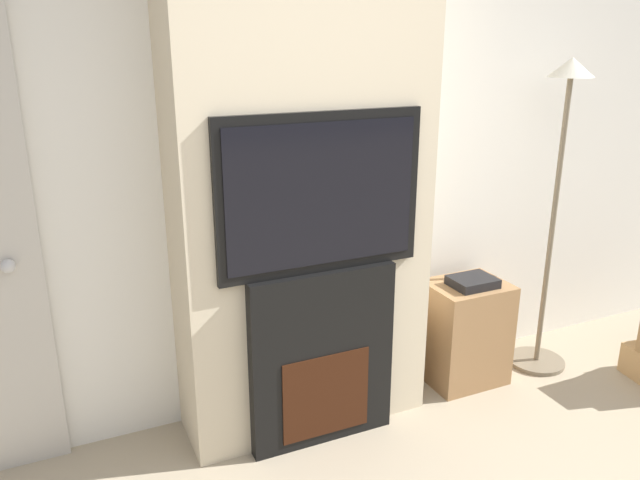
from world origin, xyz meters
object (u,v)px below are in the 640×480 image
Objects in this scene: floor_lamp at (558,182)px; television at (320,194)px; fireplace at (320,357)px; media_stand at (465,331)px.

television is at bearing -175.78° from floor_lamp.
floor_lamp reaches higher than television.
media_stand is (0.97, 0.15, -0.13)m from fireplace.
floor_lamp is at bearing 4.14° from fireplace.
television is 1.36m from media_stand.
fireplace is at bearing 90.00° from television.
fireplace is 0.92× the size of television.
television reaches higher than media_stand.
media_stand is (-0.52, 0.04, -0.82)m from floor_lamp.
floor_lamp is at bearing 4.22° from television.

